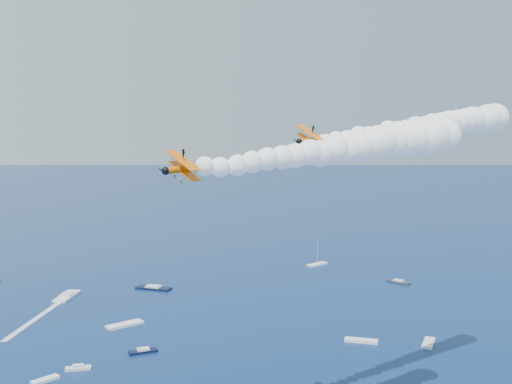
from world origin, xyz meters
TOP-DOWN VIEW (x-y plane):
  - biplane_lead at (5.97, 24.41)m, footprint 6.86×8.53m
  - biplane_trail at (-22.13, 18.52)m, footprint 7.26×8.89m
  - smoke_trail_lead at (33.67, 23.92)m, footprint 55.67×8.00m
  - smoke_trail_trail at (5.53, 17.02)m, footprint 55.89×11.83m
  - spectator_boats at (-7.54, 115.12)m, footprint 237.65×176.15m
  - boat_wakes at (58.53, 88.89)m, footprint 168.14×112.93m

SIDE VIEW (x-z plane):
  - boat_wakes at x=58.53m, z-range 0.01..0.05m
  - spectator_boats at x=-7.54m, z-range 0.00..0.70m
  - biplane_trail at x=-22.13m, z-range 49.68..56.79m
  - smoke_trail_trail at x=5.53m, z-range 50.15..60.49m
  - biplane_lead at x=5.97m, z-range 52.96..60.37m
  - smoke_trail_lead at x=33.67m, z-range 53.58..63.93m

